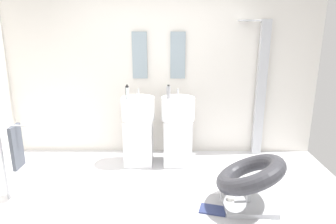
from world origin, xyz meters
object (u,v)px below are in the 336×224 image
object	(u,v)px
lounge_chair	(250,178)
magazine_navy	(213,210)
pedestal_sink_left	(138,129)
soap_bottle_black	(127,92)
coffee_mug	(231,200)
soap_bottle_clear	(127,93)
soap_bottle_grey	(168,92)
shower_column	(260,86)
towel_rack	(14,149)
pedestal_sink_right	(178,129)

from	to	relation	value
lounge_chair	magazine_navy	xyz separation A→B (m)	(-0.41, -0.10, -0.33)
pedestal_sink_left	soap_bottle_black	size ratio (longest dim) A/B	5.75
coffee_mug	soap_bottle_clear	world-z (taller)	soap_bottle_clear
lounge_chair	magazine_navy	world-z (taller)	lounge_chair
soap_bottle_black	soap_bottle_clear	size ratio (longest dim) A/B	1.04
soap_bottle_grey	soap_bottle_clear	size ratio (longest dim) A/B	1.06
shower_column	magazine_navy	bearing A→B (deg)	-118.72
towel_rack	coffee_mug	world-z (taller)	towel_rack
magazine_navy	coffee_mug	size ratio (longest dim) A/B	3.15
pedestal_sink_left	towel_rack	size ratio (longest dim) A/B	1.15
soap_bottle_black	soap_bottle_clear	world-z (taller)	soap_bottle_black
magazine_navy	towel_rack	bearing A→B (deg)	-171.52
pedestal_sink_left	soap_bottle_grey	world-z (taller)	soap_bottle_grey
soap_bottle_clear	coffee_mug	bearing A→B (deg)	-37.34
magazine_navy	shower_column	bearing A→B (deg)	75.70
towel_rack	magazine_navy	bearing A→B (deg)	-5.93
lounge_chair	soap_bottle_grey	bearing A→B (deg)	130.57
pedestal_sink_left	magazine_navy	distance (m)	1.62
magazine_navy	soap_bottle_clear	size ratio (longest dim) A/B	1.54
pedestal_sink_left	soap_bottle_grey	xyz separation A→B (m)	(0.43, -0.07, 0.55)
shower_column	towel_rack	bearing A→B (deg)	-156.05
coffee_mug	pedestal_sink_right	bearing A→B (deg)	118.08
soap_bottle_black	magazine_navy	bearing A→B (deg)	-47.91
lounge_chair	coffee_mug	xyz separation A→B (m)	(-0.19, 0.03, -0.30)
pedestal_sink_left	coffee_mug	size ratio (longest dim) A/B	12.22
pedestal_sink_left	soap_bottle_black	world-z (taller)	soap_bottle_black
shower_column	soap_bottle_grey	distance (m)	1.44
shower_column	magazine_navy	distance (m)	2.11
coffee_mug	lounge_chair	bearing A→B (deg)	-9.96
pedestal_sink_right	lounge_chair	world-z (taller)	pedestal_sink_right
soap_bottle_clear	magazine_navy	bearing A→B (deg)	-46.41
shower_column	soap_bottle_clear	world-z (taller)	shower_column
pedestal_sink_right	towel_rack	world-z (taller)	pedestal_sink_right
soap_bottle_clear	shower_column	bearing A→B (deg)	14.40
pedestal_sink_left	shower_column	distance (m)	1.93
coffee_mug	soap_bottle_grey	xyz separation A→B (m)	(-0.71, 1.02, 1.03)
shower_column	coffee_mug	size ratio (longest dim) A/B	22.95
soap_bottle_black	soap_bottle_grey	size ratio (longest dim) A/B	0.98
towel_rack	pedestal_sink_left	bearing A→B (deg)	37.86
towel_rack	soap_bottle_grey	xyz separation A→B (m)	(1.71, 0.93, 0.45)
pedestal_sink_left	lounge_chair	distance (m)	1.75
coffee_mug	soap_bottle_clear	bearing A→B (deg)	142.66
soap_bottle_black	coffee_mug	bearing A→B (deg)	-39.12
pedestal_sink_left	soap_bottle_grey	bearing A→B (deg)	-8.68
lounge_chair	soap_bottle_clear	distance (m)	1.91
pedestal_sink_left	soap_bottle_black	xyz separation A→B (m)	(-0.14, -0.04, 0.55)
magazine_navy	soap_bottle_clear	distance (m)	1.86
pedestal_sink_right	soap_bottle_clear	size ratio (longest dim) A/B	5.99
pedestal_sink_left	lounge_chair	xyz separation A→B (m)	(1.34, -1.12, -0.18)
magazine_navy	soap_bottle_grey	xyz separation A→B (m)	(-0.50, 1.16, 1.06)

